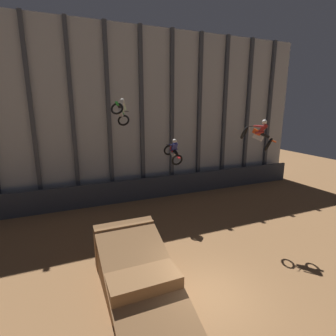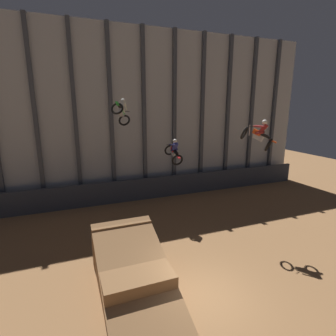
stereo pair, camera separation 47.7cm
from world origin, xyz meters
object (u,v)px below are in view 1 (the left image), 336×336
Objects in this scene: rider_bike_center_air at (173,152)px; rider_bike_right_air at (259,135)px; rider_bike_left_air at (121,111)px; dirt_ramp at (134,266)px.

rider_bike_center_air is 5.22m from rider_bike_right_air.
rider_bike_center_air is 1.05× the size of rider_bike_right_air.
rider_bike_left_air is at bearing 104.68° from rider_bike_right_air.
dirt_ramp is 3.04× the size of rider_bike_left_air.
rider_bike_left_air reaches higher than rider_bike_right_air.
rider_bike_left_air reaches higher than rider_bike_center_air.
dirt_ramp is 7.71m from rider_bike_center_air.
rider_bike_left_air is 4.03m from rider_bike_center_air.
rider_bike_right_air reaches higher than rider_bike_center_air.
rider_bike_center_air reaches higher than dirt_ramp.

